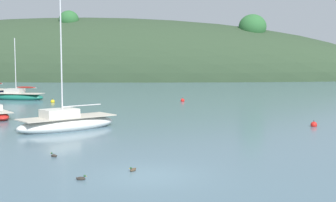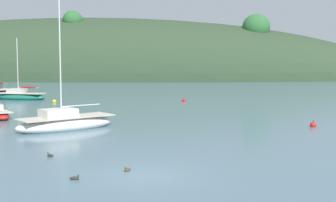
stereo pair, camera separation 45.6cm
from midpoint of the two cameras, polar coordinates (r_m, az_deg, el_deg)
The scene contains 10 objects.
ground_plane at distance 18.49m, azimuth -2.50°, elevation -9.23°, with size 400.00×400.00×0.00m, color slate.
far_shoreline_hill at distance 114.56m, azimuth -10.60°, elevation 2.75°, with size 150.00×36.00×31.43m.
sailboat_red_portside at distance 56.34m, azimuth -17.65°, elevation 0.58°, with size 6.48×3.20×7.36m.
sailboat_black_sloop at distance 31.23m, azimuth -12.21°, elevation -2.67°, with size 6.72×6.41×10.02m.
mooring_buoy_channel at distance 33.25m, azimuth 17.98°, elevation -2.86°, with size 0.44×0.44×0.54m.
mooring_buoy_inner at distance 50.91m, azimuth 2.25°, elevation 0.07°, with size 0.44×0.44×0.54m.
mooring_buoy_outer at distance 51.12m, azimuth -13.70°, elevation -0.05°, with size 0.44×0.44×0.54m.
duck_straggler at distance 18.16m, azimuth -10.79°, elevation -9.41°, with size 0.42×0.19×0.24m.
duck_trailing at distance 19.24m, azimuth -4.40°, elevation -8.51°, with size 0.32×0.40×0.24m.
duck_lone_right at distance 22.64m, azimuth -13.89°, elevation -6.58°, with size 0.40×0.33×0.24m.
Camera 2 is at (1.94, -17.83, 4.57)m, focal length 49.04 mm.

